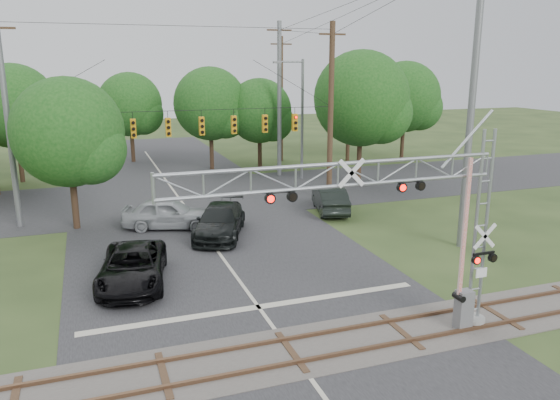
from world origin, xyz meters
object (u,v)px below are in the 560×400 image
object	(u,v)px
car_dark	(220,221)
streetlight	(300,113)
sedan_silver	(169,213)
crossing_gantry	(398,215)
pickup_black	(133,267)
traffic_signal_span	(199,120)

from	to	relation	value
car_dark	streetlight	world-z (taller)	streetlight
car_dark	streetlight	size ratio (longest dim) A/B	0.61
sedan_silver	streetlight	size ratio (longest dim) A/B	0.54
car_dark	sedan_silver	size ratio (longest dim) A/B	1.12
crossing_gantry	car_dark	distance (m)	13.71
car_dark	pickup_black	bearing A→B (deg)	-111.32
pickup_black	sedan_silver	xyz separation A→B (m)	(2.58, 7.54, 0.08)
sedan_silver	crossing_gantry	bearing A→B (deg)	-144.16
crossing_gantry	sedan_silver	bearing A→B (deg)	108.33
traffic_signal_span	sedan_silver	world-z (taller)	traffic_signal_span
crossing_gantry	streetlight	distance (m)	26.24
pickup_black	streetlight	size ratio (longest dim) A/B	0.60
car_dark	streetlight	distance (m)	16.15
sedan_silver	streetlight	bearing A→B (deg)	-31.99
traffic_signal_span	sedan_silver	distance (m)	6.21
traffic_signal_span	crossing_gantry	bearing A→B (deg)	-82.03
pickup_black	car_dark	bearing A→B (deg)	56.84
traffic_signal_span	car_dark	world-z (taller)	traffic_signal_span
sedan_silver	traffic_signal_span	bearing A→B (deg)	-21.70
crossing_gantry	pickup_black	size ratio (longest dim) A/B	2.01
crossing_gantry	pickup_black	xyz separation A→B (m)	(-7.64, 7.75, -3.53)
crossing_gantry	traffic_signal_span	world-z (taller)	traffic_signal_span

